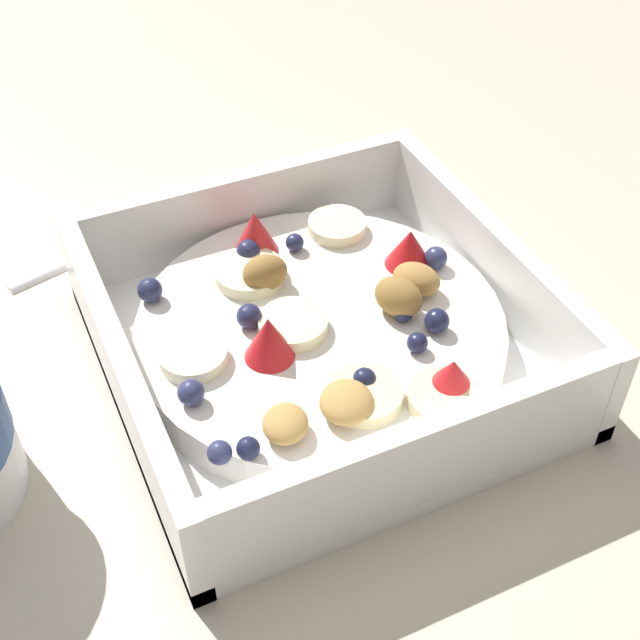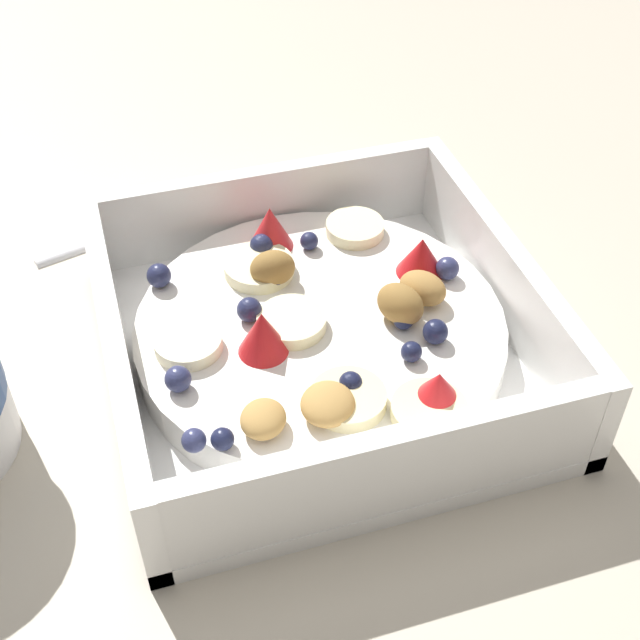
% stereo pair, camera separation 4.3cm
% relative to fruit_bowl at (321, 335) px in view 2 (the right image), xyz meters
% --- Properties ---
extents(ground_plane, '(2.40, 2.40, 0.00)m').
position_rel_fruit_bowl_xyz_m(ground_plane, '(-0.00, 0.02, -0.02)').
color(ground_plane, beige).
extents(fruit_bowl, '(0.21, 0.21, 0.06)m').
position_rel_fruit_bowl_xyz_m(fruit_bowl, '(0.00, 0.00, 0.00)').
color(fruit_bowl, white).
rests_on(fruit_bowl, ground).
extents(spoon, '(0.06, 0.17, 0.01)m').
position_rel_fruit_bowl_xyz_m(spoon, '(0.16, 0.02, -0.02)').
color(spoon, silver).
rests_on(spoon, ground).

